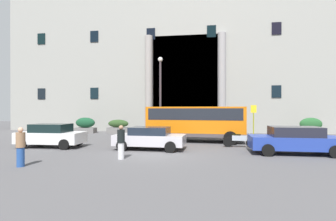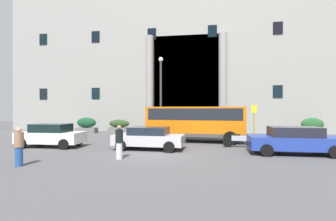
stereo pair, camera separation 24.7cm
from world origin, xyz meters
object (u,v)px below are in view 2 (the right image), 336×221
(bus_stop_sign, at_px, (254,118))
(pedestrian_woman_dark_dress, at_px, (119,142))
(hedge_planter_entrance_left, at_px, (180,128))
(hedge_planter_entrance_right, at_px, (312,128))
(white_taxi_kerbside, at_px, (51,135))
(scooter_by_planter, at_px, (159,138))
(motorcycle_near_kerb, at_px, (238,140))
(hedge_planter_far_west, at_px, (86,125))
(pedestrian_man_crossing, at_px, (19,147))
(orange_minibus, at_px, (196,121))
(lamppost_plaza_centre, at_px, (161,90))
(hedge_planter_east, at_px, (119,127))
(parked_estate_mid, at_px, (149,138))
(parked_coupe_end, at_px, (294,140))

(bus_stop_sign, bearing_deg, pedestrian_woman_dark_dress, -129.48)
(hedge_planter_entrance_left, relative_size, hedge_planter_entrance_right, 1.08)
(white_taxi_kerbside, distance_m, scooter_by_planter, 6.81)
(hedge_planter_entrance_left, bearing_deg, pedestrian_woman_dark_dress, -97.51)
(hedge_planter_entrance_left, xyz_separation_m, motorcycle_near_kerb, (4.42, -7.28, -0.15))
(motorcycle_near_kerb, distance_m, scooter_by_planter, 5.05)
(white_taxi_kerbside, bearing_deg, hedge_planter_far_west, 103.34)
(motorcycle_near_kerb, relative_size, scooter_by_planter, 1.03)
(white_taxi_kerbside, distance_m, pedestrian_man_crossing, 5.58)
(orange_minibus, distance_m, pedestrian_man_crossing, 11.61)
(scooter_by_planter, height_order, pedestrian_woman_dark_dress, pedestrian_woman_dark_dress)
(lamppost_plaza_centre, bearing_deg, orange_minibus, -43.98)
(hedge_planter_east, bearing_deg, pedestrian_man_crossing, -86.35)
(bus_stop_sign, bearing_deg, hedge_planter_entrance_right, 26.97)
(parked_estate_mid, height_order, lamppost_plaza_centre, lamppost_plaza_centre)
(hedge_planter_far_west, distance_m, pedestrian_man_crossing, 15.17)
(bus_stop_sign, distance_m, hedge_planter_east, 12.62)
(hedge_planter_east, bearing_deg, pedestrian_woman_dark_dress, -69.96)
(bus_stop_sign, relative_size, hedge_planter_east, 1.26)
(white_taxi_kerbside, bearing_deg, scooter_by_planter, 14.85)
(parked_coupe_end, height_order, pedestrian_man_crossing, pedestrian_man_crossing)
(hedge_planter_entrance_right, bearing_deg, scooter_by_planter, -149.31)
(parked_coupe_end, xyz_separation_m, pedestrian_man_crossing, (-12.23, -4.83, 0.07))
(orange_minibus, distance_m, scooter_by_planter, 3.44)
(hedge_planter_entrance_left, height_order, parked_coupe_end, parked_coupe_end)
(pedestrian_woman_dark_dress, bearing_deg, scooter_by_planter, 174.67)
(white_taxi_kerbside, relative_size, motorcycle_near_kerb, 2.04)
(pedestrian_woman_dark_dress, xyz_separation_m, pedestrian_man_crossing, (-3.58, -2.13, 0.01))
(hedge_planter_east, xyz_separation_m, white_taxi_kerbside, (-1.09, -9.29, 0.09))
(bus_stop_sign, bearing_deg, hedge_planter_entrance_left, 156.79)
(bus_stop_sign, relative_size, parked_coupe_end, 0.58)
(hedge_planter_entrance_right, distance_m, lamppost_plaza_centre, 13.45)
(hedge_planter_far_west, bearing_deg, white_taxi_kerbside, -75.80)
(hedge_planter_east, xyz_separation_m, hedge_planter_entrance_left, (6.09, -0.36, -0.05))
(hedge_planter_far_west, bearing_deg, parked_estate_mid, -47.02)
(bus_stop_sign, distance_m, motorcycle_near_kerb, 5.10)
(hedge_planter_entrance_left, height_order, scooter_by_planter, hedge_planter_entrance_left)
(white_taxi_kerbside, bearing_deg, hedge_planter_entrance_right, 24.94)
(bus_stop_sign, xyz_separation_m, lamppost_plaza_centre, (-7.68, 0.96, 2.41))
(parked_coupe_end, relative_size, pedestrian_woman_dark_dress, 2.86)
(pedestrian_woman_dark_dress, bearing_deg, hedge_planter_east, -154.27)
(hedge_planter_east, distance_m, pedestrian_man_crossing, 14.52)
(hedge_planter_entrance_right, bearing_deg, lamppost_plaza_centre, -172.45)
(hedge_planter_entrance_right, distance_m, white_taxi_kerbside, 20.62)
(motorcycle_near_kerb, xyz_separation_m, pedestrian_man_crossing, (-9.59, -6.85, 0.36))
(parked_estate_mid, bearing_deg, bus_stop_sign, 44.33)
(pedestrian_woman_dark_dress, bearing_deg, orange_minibus, 161.40)
(motorcycle_near_kerb, height_order, scooter_by_planter, same)
(hedge_planter_entrance_right, xyz_separation_m, lamppost_plaza_centre, (-12.93, -1.71, 3.28))
(orange_minibus, height_order, pedestrian_man_crossing, orange_minibus)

